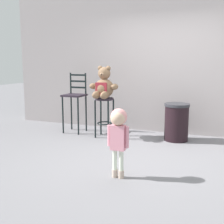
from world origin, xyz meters
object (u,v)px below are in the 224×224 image
(teddy_bear, at_px, (104,86))
(trash_bin, at_px, (176,122))
(bar_chair_empty, at_px, (75,98))
(bar_stool_with_teddy, at_px, (104,109))
(child_walking, at_px, (118,128))

(teddy_bear, distance_m, trash_bin, 1.54)
(teddy_bear, distance_m, bar_chair_empty, 0.82)
(bar_stool_with_teddy, height_order, trash_bin, bar_stool_with_teddy)
(bar_chair_empty, bearing_deg, teddy_bear, -14.36)
(bar_stool_with_teddy, distance_m, trash_bin, 1.41)
(bar_stool_with_teddy, distance_m, teddy_bear, 0.46)
(teddy_bear, bearing_deg, child_walking, -61.75)
(trash_bin, relative_size, bar_chair_empty, 0.57)
(teddy_bear, relative_size, bar_chair_empty, 0.50)
(teddy_bear, relative_size, child_walking, 0.68)
(teddy_bear, bearing_deg, bar_chair_empty, 165.64)
(bar_stool_with_teddy, xyz_separation_m, trash_bin, (1.37, 0.26, -0.19))
(bar_stool_with_teddy, bearing_deg, trash_bin, 10.57)
(teddy_bear, height_order, trash_bin, teddy_bear)
(bar_stool_with_teddy, relative_size, child_walking, 0.87)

